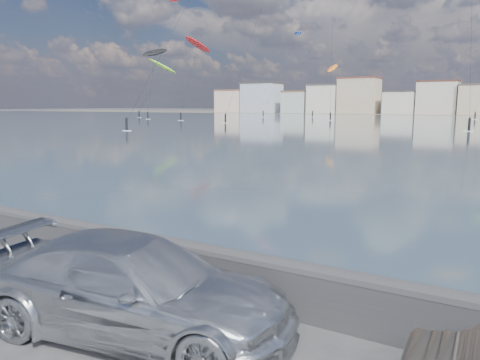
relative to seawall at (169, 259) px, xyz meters
name	(u,v)px	position (x,y,z in m)	size (l,w,h in m)	color
ground	(65,338)	(0.00, -2.70, -0.58)	(700.00, 700.00, 0.00)	#333335
seawall	(169,259)	(0.00, 0.00, 0.00)	(400.00, 0.36, 1.08)	#28282B
car_silver	(133,287)	(0.85, -1.95, 0.23)	(2.28, 5.62, 1.63)	silver
kitesurfer_4	(297,35)	(-56.74, 132.79, 24.88)	(7.27, 19.89, 26.62)	blue
kitesurfer_5	(198,46)	(-64.52, 90.12, 17.70)	(3.41, 13.51, 20.49)	red
kitesurfer_6	(155,53)	(-79.73, 91.70, 16.88)	(4.67, 11.57, 19.78)	black
kitesurfer_9	(162,67)	(-89.98, 106.57, 14.66)	(8.19, 14.29, 18.13)	#8CD826
kitesurfer_10	(332,69)	(-47.55, 140.12, 14.53)	(2.41, 20.01, 17.21)	orange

